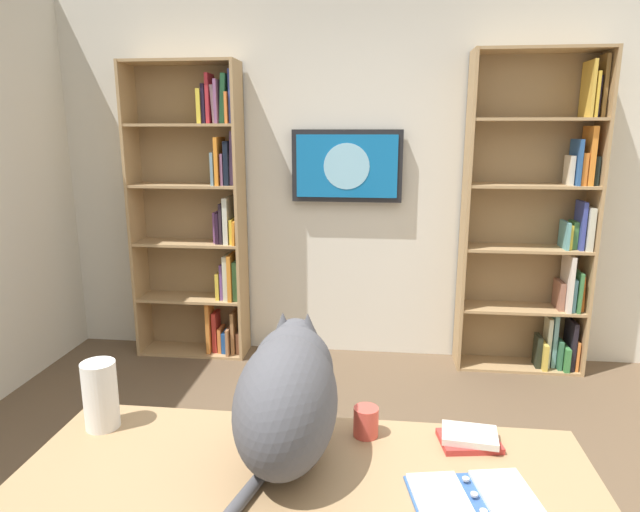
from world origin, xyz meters
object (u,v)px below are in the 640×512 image
(bookshelf_right, at_px, (201,216))
(desk, at_px, (304,512))
(bookshelf_left, at_px, (541,226))
(open_binder, at_px, (474,497))
(wall_mounted_tv, at_px, (347,166))
(cat, at_px, (288,393))
(paper_towel_roll, at_px, (100,395))
(desk_book_stack, at_px, (469,438))
(coffee_mug, at_px, (366,422))

(bookshelf_right, bearing_deg, desk, 113.84)
(bookshelf_left, bearing_deg, open_binder, 71.99)
(open_binder, bearing_deg, wall_mounted_tv, -79.02)
(cat, height_order, open_binder, cat)
(bookshelf_left, distance_m, desk, 2.92)
(paper_towel_roll, bearing_deg, desk_book_stack, -178.46)
(bookshelf_left, distance_m, cat, 2.82)
(bookshelf_left, relative_size, cat, 3.48)
(wall_mounted_tv, distance_m, desk, 2.77)
(cat, height_order, paper_towel_roll, cat)
(wall_mounted_tv, height_order, open_binder, wall_mounted_tv)
(open_binder, bearing_deg, bookshelf_left, -108.01)
(bookshelf_right, relative_size, cat, 3.41)
(paper_towel_roll, bearing_deg, bookshelf_left, -130.33)
(wall_mounted_tv, distance_m, desk_book_stack, 2.57)
(wall_mounted_tv, distance_m, coffee_mug, 2.50)
(cat, height_order, desk_book_stack, cat)
(open_binder, height_order, paper_towel_roll, paper_towel_roll)
(bookshelf_left, distance_m, wall_mounted_tv, 1.43)
(desk_book_stack, bearing_deg, desk, 26.39)
(coffee_mug, bearing_deg, open_binder, 135.91)
(bookshelf_right, height_order, desk_book_stack, bookshelf_right)
(open_binder, bearing_deg, desk, -3.74)
(bookshelf_left, height_order, cat, bookshelf_left)
(desk, bearing_deg, bookshelf_right, -66.16)
(bookshelf_right, bearing_deg, coffee_mug, 119.33)
(open_binder, distance_m, paper_towel_roll, 1.19)
(bookshelf_right, relative_size, desk, 1.31)
(bookshelf_right, height_order, open_binder, bookshelf_right)
(wall_mounted_tv, height_order, desk_book_stack, wall_mounted_tv)
(bookshelf_left, bearing_deg, paper_towel_roll, 49.67)
(bookshelf_left, height_order, paper_towel_roll, bookshelf_left)
(wall_mounted_tv, relative_size, paper_towel_roll, 3.50)
(bookshelf_left, distance_m, desk_book_stack, 2.49)
(cat, xyz_separation_m, paper_towel_roll, (0.64, -0.09, -0.09))
(cat, distance_m, coffee_mug, 0.31)
(wall_mounted_tv, distance_m, open_binder, 2.82)
(bookshelf_left, distance_m, open_binder, 2.76)
(desk_book_stack, bearing_deg, paper_towel_roll, 1.54)
(bookshelf_right, bearing_deg, wall_mounted_tv, -175.66)
(desk, distance_m, open_binder, 0.47)
(open_binder, distance_m, desk_book_stack, 0.27)
(wall_mounted_tv, xyz_separation_m, open_binder, (-0.52, 2.69, -0.70))
(wall_mounted_tv, bearing_deg, desk_book_stack, 102.81)
(bookshelf_left, xyz_separation_m, wall_mounted_tv, (1.37, -0.08, 0.40))
(desk, relative_size, paper_towel_roll, 7.30)
(desk, relative_size, coffee_mug, 17.30)
(bookshelf_left, relative_size, desk_book_stack, 11.16)
(wall_mounted_tv, relative_size, open_binder, 2.18)
(bookshelf_right, height_order, cat, bookshelf_right)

